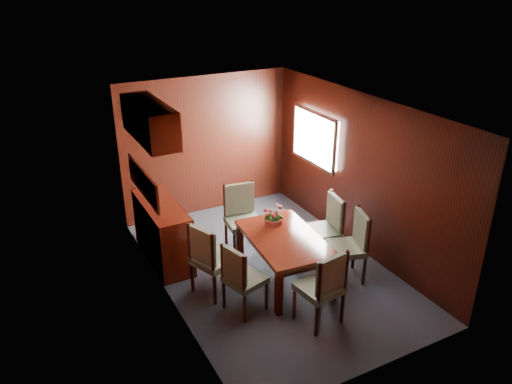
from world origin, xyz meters
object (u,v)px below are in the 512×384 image
chair_left_near (241,276)px  chair_head (324,285)px  sideboard (163,232)px  flower_centerpiece (274,215)px  dining_table (285,243)px  chair_right_near (352,242)px

chair_left_near → chair_head: size_ratio=0.93×
chair_left_near → sideboard: bearing=179.3°
sideboard → flower_centerpiece: size_ratio=5.21×
chair_head → dining_table: bearing=77.9°
chair_right_near → flower_centerpiece: bearing=63.2°
dining_table → chair_head: chair_head is taller
chair_right_near → sideboard: bearing=69.5°
dining_table → sideboard: bearing=139.4°
chair_left_near → flower_centerpiece: size_ratio=3.53×
sideboard → chair_head: chair_head is taller
sideboard → chair_head: (1.22, -2.35, 0.12)m
chair_right_near → chair_head: 1.13m
chair_right_near → chair_head: bearing=143.2°
flower_centerpiece → dining_table: bearing=-98.0°
chair_head → sideboard: bearing=109.2°
chair_left_near → flower_centerpiece: (0.89, 0.76, 0.28)m
dining_table → chair_left_near: bearing=-152.3°
sideboard → flower_centerpiece: (1.35, -0.91, 0.36)m
flower_centerpiece → chair_left_near: bearing=-139.6°
sideboard → chair_head: 2.65m
dining_table → chair_head: 1.04m
chair_left_near → chair_head: chair_head is taller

